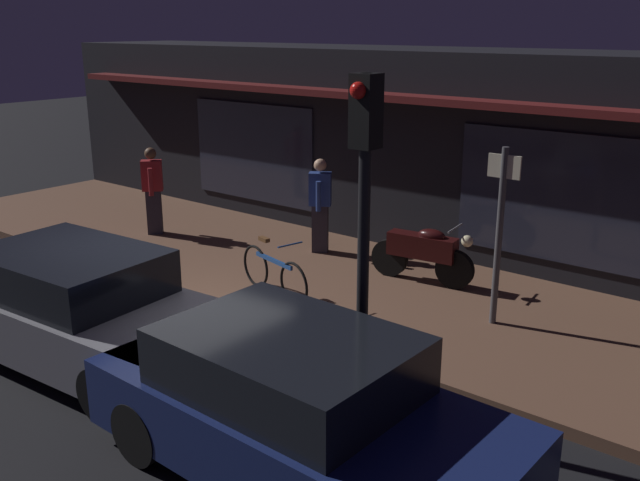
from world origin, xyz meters
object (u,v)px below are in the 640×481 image
at_px(traffic_light_pole, 364,192).
at_px(parked_car_far, 297,409).
at_px(person_bystander, 320,204).
at_px(person_photographer, 153,189).
at_px(parked_car_near, 78,308).
at_px(sign_post, 500,226).
at_px(bicycle_parked, 274,273).
at_px(motorcycle, 424,252).

relative_size(traffic_light_pole, parked_car_far, 0.87).
bearing_deg(person_bystander, person_photographer, -161.08).
bearing_deg(parked_car_near, traffic_light_pole, 16.86).
xyz_separation_m(sign_post, traffic_light_pole, (-0.13, -2.90, 0.97)).
bearing_deg(traffic_light_pole, sign_post, 87.48).
distance_m(person_photographer, parked_car_near, 5.13).
height_order(bicycle_parked, person_photographer, person_photographer).
distance_m(traffic_light_pole, parked_car_near, 4.07).
bearing_deg(parked_car_near, parked_car_far, -2.16).
relative_size(person_bystander, parked_car_far, 0.40).
bearing_deg(traffic_light_pole, parked_car_near, -163.14).
xyz_separation_m(bicycle_parked, traffic_light_pole, (2.86, -1.79, 1.97)).
relative_size(motorcycle, parked_car_far, 0.41).
height_order(traffic_light_pole, parked_car_near, traffic_light_pole).
relative_size(motorcycle, bicycle_parked, 1.05).
bearing_deg(person_photographer, traffic_light_pole, -22.11).
height_order(motorcycle, parked_car_near, parked_car_near).
height_order(bicycle_parked, parked_car_near, parked_car_near).
relative_size(person_bystander, traffic_light_pole, 0.46).
bearing_deg(sign_post, person_bystander, 165.41).
height_order(motorcycle, traffic_light_pole, traffic_light_pole).
distance_m(sign_post, parked_car_far, 4.18).
xyz_separation_m(person_photographer, parked_car_near, (3.37, -3.86, -0.32)).
height_order(sign_post, parked_car_near, sign_post).
bearing_deg(parked_car_far, motorcycle, 107.94).
relative_size(person_photographer, parked_car_near, 0.40).
relative_size(bicycle_parked, parked_car_near, 0.38).
relative_size(motorcycle, traffic_light_pole, 0.47).
distance_m(parked_car_near, parked_car_far, 3.66).
distance_m(bicycle_parked, person_bystander, 2.32).
distance_m(bicycle_parked, parked_car_far, 4.24).
xyz_separation_m(sign_post, parked_car_near, (-3.63, -3.97, -0.81)).
height_order(sign_post, parked_car_far, sign_post).
height_order(bicycle_parked, person_bystander, person_bystander).
bearing_deg(motorcycle, person_photographer, -170.69).
distance_m(bicycle_parked, sign_post, 3.34).
bearing_deg(bicycle_parked, traffic_light_pole, -32.03).
bearing_deg(traffic_light_pole, parked_car_far, -82.97).
xyz_separation_m(bicycle_parked, parked_car_far, (3.01, -2.99, 0.20)).
distance_m(person_photographer, parked_car_far, 8.09).
xyz_separation_m(bicycle_parked, person_bystander, (-0.81, 2.11, 0.52)).
bearing_deg(parked_car_far, person_photographer, 150.37).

